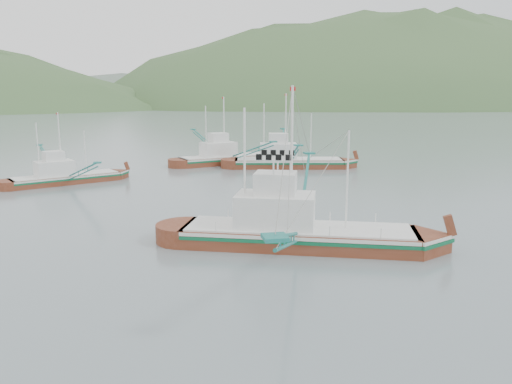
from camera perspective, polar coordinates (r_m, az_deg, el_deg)
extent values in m
plane|color=slate|center=(33.55, 2.05, -7.31)|extent=(1200.00, 1200.00, 0.00)
cube|color=maroon|center=(35.69, 4.84, -5.84)|extent=(16.95, 9.76, 2.19)
cube|color=silver|center=(35.44, 4.86, -4.40)|extent=(16.67, 9.73, 0.24)
cube|color=#0D5D36|center=(35.51, 4.85, -4.82)|extent=(16.68, 9.75, 0.24)
cube|color=silver|center=(35.38, 4.87, -4.05)|extent=(16.10, 9.27, 0.13)
cube|color=silver|center=(35.23, 2.23, -2.15)|extent=(6.35, 5.17, 2.41)
cube|color=silver|center=(34.84, 2.25, 1.01)|extent=(3.50, 3.24, 1.53)
cylinder|color=white|center=(34.47, 4.09, 3.83)|extent=(0.18, 0.18, 9.86)
cylinder|color=white|center=(34.98, -1.31, 2.74)|extent=(0.15, 0.15, 8.38)
cylinder|color=white|center=(34.60, 10.40, 1.22)|extent=(0.13, 0.13, 6.91)
cube|color=maroon|center=(64.69, -20.85, 1.08)|extent=(12.76, 8.41, 1.67)
cube|color=silver|center=(64.58, -20.90, 1.70)|extent=(12.57, 8.36, 0.18)
cube|color=#0D5D36|center=(64.61, -20.88, 1.52)|extent=(12.57, 8.38, 0.18)
cube|color=silver|center=(64.56, -20.91, 1.85)|extent=(12.13, 7.99, 0.10)
cube|color=silver|center=(64.11, -22.04, 2.50)|extent=(4.93, 4.21, 1.84)
cube|color=silver|center=(63.92, -22.13, 3.83)|extent=(2.75, 2.60, 1.17)
cylinder|color=white|center=(64.00, -21.50, 5.10)|extent=(0.13, 0.13, 7.53)
cylinder|color=white|center=(63.44, -23.64, 4.38)|extent=(0.12, 0.12, 6.40)
cylinder|color=white|center=(64.95, -18.94, 4.34)|extent=(0.10, 0.10, 5.27)
cube|color=maroon|center=(73.68, 3.78, 2.96)|extent=(16.35, 7.16, 2.11)
cube|color=silver|center=(73.56, 3.79, 3.65)|extent=(16.05, 7.18, 0.23)
cube|color=#0D5D36|center=(73.60, 3.78, 3.45)|extent=(16.06, 7.20, 0.23)
cube|color=silver|center=(73.53, 3.79, 3.81)|extent=(15.53, 6.80, 0.13)
cube|color=silver|center=(73.30, 2.56, 4.68)|extent=(5.82, 4.32, 2.32)
cube|color=silver|center=(73.11, 2.57, 6.16)|extent=(3.14, 2.80, 1.48)
cylinder|color=white|center=(73.05, 3.42, 7.47)|extent=(0.17, 0.17, 9.50)
cylinder|color=white|center=(72.96, 0.91, 6.92)|extent=(0.15, 0.15, 8.08)
cylinder|color=white|center=(73.50, 6.30, 6.33)|extent=(0.13, 0.13, 6.65)
cube|color=maroon|center=(77.92, -3.29, 3.40)|extent=(15.63, 8.51, 2.02)
cube|color=silver|center=(77.81, -3.30, 4.02)|extent=(15.37, 8.49, 0.22)
cube|color=#0D5D36|center=(77.84, -3.30, 3.84)|extent=(15.37, 8.51, 0.22)
cube|color=silver|center=(77.79, -3.30, 4.17)|extent=(14.85, 8.08, 0.12)
cube|color=silver|center=(77.02, -4.32, 4.88)|extent=(5.79, 4.63, 2.22)
cube|color=silver|center=(76.84, -4.34, 6.23)|extent=(3.18, 2.92, 1.41)
cylinder|color=white|center=(77.16, -3.68, 7.46)|extent=(0.16, 0.16, 9.07)
cylinder|color=white|center=(75.94, -5.74, 6.85)|extent=(0.14, 0.14, 7.71)
cylinder|color=white|center=(78.85, -1.34, 6.56)|extent=(0.12, 0.12, 6.35)
ellipsoid|color=#3B5C2F|center=(523.29, 17.00, 9.43)|extent=(684.00, 432.00, 306.00)
ellipsoid|color=slate|center=(592.23, -7.95, 9.94)|extent=(960.00, 400.00, 240.00)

